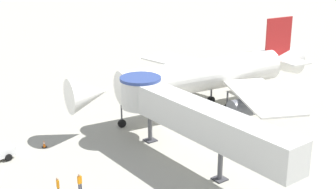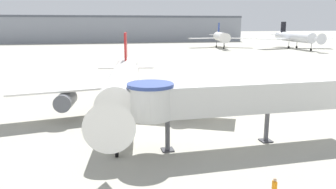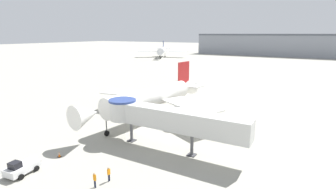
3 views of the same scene
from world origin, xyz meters
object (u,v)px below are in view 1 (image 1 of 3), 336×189
object	(u,v)px
traffic_cone_starboard_wing	(276,136)
ground_crew_wing_walker	(58,186)
main_airplane	(206,76)
jet_bridge	(187,114)
traffic_cone_near_nose	(44,144)
ground_crew_marshaller	(80,182)

from	to	relation	value
traffic_cone_starboard_wing	ground_crew_wing_walker	size ratio (longest dim) A/B	0.36
traffic_cone_starboard_wing	ground_crew_wing_walker	distance (m)	22.61
traffic_cone_starboard_wing	main_airplane	bearing A→B (deg)	-177.36
main_airplane	jet_bridge	bearing A→B (deg)	-40.86
jet_bridge	traffic_cone_near_nose	bearing A→B (deg)	-139.95
jet_bridge	ground_crew_wing_walker	bearing A→B (deg)	-97.09
main_airplane	ground_crew_marshaller	bearing A→B (deg)	-60.65
jet_bridge	traffic_cone_near_nose	xyz separation A→B (m)	(-10.52, -9.27, -4.28)
jet_bridge	traffic_cone_near_nose	size ratio (longest dim) A/B	29.28
traffic_cone_near_nose	main_airplane	bearing A→B (deg)	84.84
main_airplane	ground_crew_marshaller	size ratio (longest dim) A/B	17.58
ground_crew_wing_walker	ground_crew_marshaller	bearing A→B (deg)	-91.14
traffic_cone_near_nose	ground_crew_marshaller	size ratio (longest dim) A/B	0.43
jet_bridge	traffic_cone_near_nose	distance (m)	14.66
jet_bridge	ground_crew_wing_walker	xyz separation A→B (m)	(-1.21, -11.96, -3.63)
traffic_cone_starboard_wing	traffic_cone_near_nose	distance (m)	23.14
ground_crew_marshaller	jet_bridge	bearing A→B (deg)	174.27
ground_crew_wing_walker	jet_bridge	bearing A→B (deg)	-82.27
jet_bridge	ground_crew_marshaller	size ratio (longest dim) A/B	12.46
main_airplane	traffic_cone_starboard_wing	bearing A→B (deg)	10.45
traffic_cone_near_nose	ground_crew_marshaller	xyz separation A→B (m)	(9.75, -1.03, 0.64)
traffic_cone_starboard_wing	traffic_cone_near_nose	xyz separation A→B (m)	(-12.08, -19.73, 0.06)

